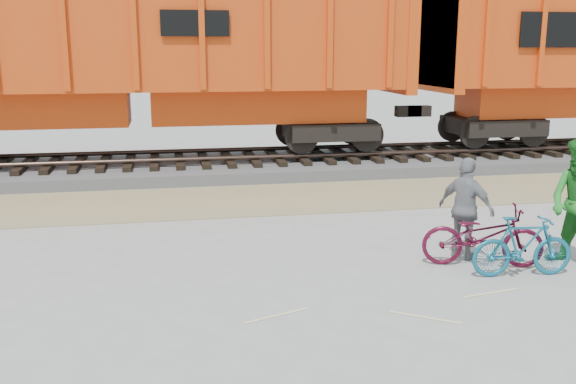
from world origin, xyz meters
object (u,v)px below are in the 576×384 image
bicycle_teal (523,246)px  bicycle_maroon (483,236)px  hopper_car_center (138,59)px  person_woman (466,209)px

bicycle_teal → bicycle_maroon: size_ratio=0.83×
hopper_car_center → person_woman: hopper_car_center is taller
person_woman → bicycle_maroon: bearing=160.3°
bicycle_teal → person_woman: bearing=30.3°
hopper_car_center → bicycle_maroon: hopper_car_center is taller
bicycle_teal → person_woman: size_ratio=0.93×
hopper_car_center → bicycle_maroon: 10.35m
bicycle_teal → bicycle_maroon: bicycle_maroon is taller
bicycle_teal → bicycle_maroon: bearing=37.8°
hopper_car_center → bicycle_teal: (5.66, -9.05, -2.55)m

